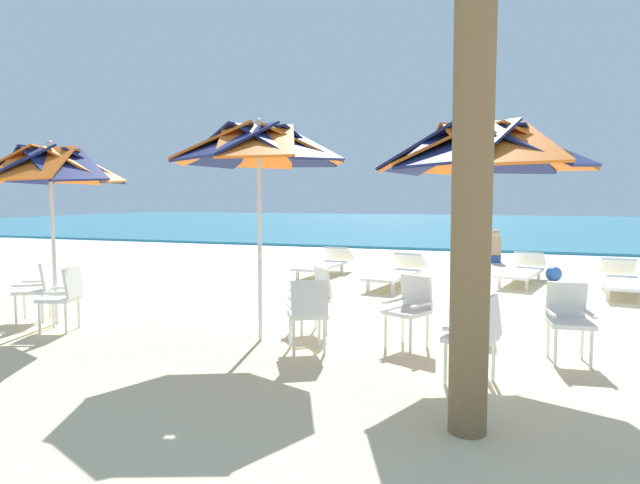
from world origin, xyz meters
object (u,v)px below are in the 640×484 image
at_px(beach_umbrella_0, 482,150).
at_px(beach_umbrella_1, 259,147).
at_px(plastic_chair_6, 64,294).
at_px(plastic_chair_1, 477,334).
at_px(beach_ball, 554,274).
at_px(plastic_chair_3, 308,310).
at_px(sun_lounger_1, 522,270).
at_px(plastic_chair_0, 410,306).
at_px(cooler_box, 470,324).
at_px(sun_lounger_3, 324,263).
at_px(plastic_chair_2, 569,317).
at_px(beach_umbrella_2, 50,167).
at_px(sun_lounger_2, 396,272).
at_px(plastic_chair_4, 314,295).
at_px(beachgoer_seated, 495,251).
at_px(plastic_chair_5, 38,287).
at_px(sun_lounger_0, 621,280).
at_px(palm_tree_0, 482,18).

xyz_separation_m(beach_umbrella_0, beach_umbrella_1, (-2.62, -0.02, 0.10)).
bearing_deg(plastic_chair_6, beach_umbrella_1, 8.41).
distance_m(plastic_chair_1, beach_ball, 7.21).
height_order(beach_umbrella_0, plastic_chair_3, beach_umbrella_0).
height_order(plastic_chair_1, sun_lounger_1, plastic_chair_1).
height_order(plastic_chair_0, cooler_box, plastic_chair_0).
distance_m(plastic_chair_3, plastic_chair_6, 3.46).
height_order(sun_lounger_3, beach_ball, sun_lounger_3).
relative_size(plastic_chair_3, beach_ball, 2.61).
height_order(plastic_chair_2, beach_ball, plastic_chair_2).
bearing_deg(beach_umbrella_2, sun_lounger_2, 50.14).
distance_m(plastic_chair_4, cooler_box, 2.05).
distance_m(sun_lounger_1, beachgoer_seated, 3.83).
xyz_separation_m(beach_umbrella_0, beachgoer_seated, (0.12, 9.58, -2.02)).
relative_size(plastic_chair_2, sun_lounger_3, 0.39).
bearing_deg(cooler_box, beachgoer_seated, 88.45).
xyz_separation_m(plastic_chair_5, sun_lounger_0, (8.53, 5.06, -0.22)).
bearing_deg(beach_ball, plastic_chair_2, -93.72).
distance_m(plastic_chair_1, sun_lounger_2, 5.75).
relative_size(plastic_chair_0, sun_lounger_0, 0.39).
height_order(plastic_chair_0, sun_lounger_3, plastic_chair_0).
bearing_deg(sun_lounger_0, sun_lounger_2, -175.07).
bearing_deg(sun_lounger_3, sun_lounger_0, -5.42).
distance_m(plastic_chair_6, cooler_box, 5.37).
height_order(beach_umbrella_1, plastic_chair_6, beach_umbrella_1).
xyz_separation_m(plastic_chair_5, beachgoer_seated, (6.28, 9.64, -0.20)).
relative_size(beach_umbrella_0, palm_tree_0, 0.57).
distance_m(sun_lounger_1, palm_tree_0, 8.33).
xyz_separation_m(plastic_chair_5, sun_lounger_1, (6.84, 5.85, -0.22)).
bearing_deg(beach_umbrella_1, plastic_chair_0, 9.27).
height_order(plastic_chair_6, sun_lounger_1, plastic_chair_6).
bearing_deg(beachgoer_seated, sun_lounger_3, -132.79).
height_order(plastic_chair_2, beachgoer_seated, beachgoer_seated).
xyz_separation_m(beach_umbrella_2, sun_lounger_3, (2.15, 5.70, -1.93)).
relative_size(beach_umbrella_0, sun_lounger_2, 1.20).
relative_size(beach_umbrella_2, sun_lounger_2, 1.17).
bearing_deg(beach_umbrella_1, sun_lounger_1, 60.45).
height_order(plastic_chair_0, sun_lounger_1, plastic_chair_0).
bearing_deg(plastic_chair_5, plastic_chair_2, 2.63).
bearing_deg(beachgoer_seated, cooler_box, -91.55).
xyz_separation_m(plastic_chair_2, palm_tree_0, (-0.90, -2.31, 2.55)).
bearing_deg(sun_lounger_3, sun_lounger_1, 3.04).
relative_size(sun_lounger_2, cooler_box, 4.44).
height_order(beach_umbrella_1, beachgoer_seated, beach_umbrella_1).
bearing_deg(plastic_chair_5, beach_ball, 40.19).
relative_size(plastic_chair_0, palm_tree_0, 0.19).
bearing_deg(plastic_chair_6, beach_ball, 45.16).
relative_size(sun_lounger_0, sun_lounger_3, 1.00).
height_order(plastic_chair_1, plastic_chair_4, same).
xyz_separation_m(sun_lounger_0, palm_tree_0, (-2.32, -7.04, 2.76)).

